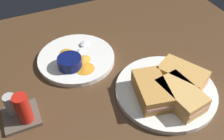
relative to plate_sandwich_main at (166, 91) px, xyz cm
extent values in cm
cube|color=#4C331E|center=(3.56, 8.80, -2.30)|extent=(110.00, 110.00, 3.00)
cylinder|color=white|center=(0.00, 0.00, 0.00)|extent=(28.31, 28.31, 1.60)
cube|color=#C68C42|center=(-0.65, 5.34, 3.20)|extent=(14.22, 9.95, 4.80)
cube|color=#DB938E|center=(-0.65, 5.34, 3.20)|extent=(14.35, 9.40, 0.80)
cube|color=tan|center=(-5.34, -0.65, 3.20)|extent=(14.03, 9.54, 4.80)
cube|color=#DB938E|center=(-5.34, -0.65, 3.20)|extent=(14.19, 8.98, 0.80)
cube|color=tan|center=(0.65, -5.34, 3.20)|extent=(15.05, 12.96, 4.80)
cube|color=#DB938E|center=(0.65, -5.34, 3.20)|extent=(14.99, 12.55, 0.80)
cylinder|color=navy|center=(-0.23, -6.37, 2.83)|extent=(7.44, 7.44, 4.07)
cylinder|color=black|center=(-0.23, -6.37, 4.47)|extent=(6.10, 6.10, 0.60)
cube|color=silver|center=(-3.09, 3.18, 1.05)|extent=(2.34, 5.50, 0.40)
ellipsoid|color=silver|center=(-1.51, -2.08, 1.20)|extent=(3.03, 3.70, 0.80)
cylinder|color=white|center=(23.52, 18.67, 0.00)|extent=(24.47, 24.47, 1.60)
cylinder|color=#0C144C|center=(19.85, 21.73, 2.45)|extent=(7.33, 7.33, 3.30)
cylinder|color=olive|center=(19.85, 21.73, 3.70)|extent=(6.01, 6.01, 0.60)
cube|color=silver|center=(24.22, 18.07, 1.05)|extent=(4.70, 4.18, 0.40)
ellipsoid|color=silver|center=(28.40, 14.50, 1.20)|extent=(3.86, 3.75, 0.80)
cone|color=orange|center=(26.57, 21.04, 1.10)|extent=(6.18, 6.18, 0.60)
cone|color=orange|center=(17.07, 18.09, 1.10)|extent=(8.33, 8.33, 0.60)
cone|color=gold|center=(21.12, 16.93, 1.10)|extent=(5.29, 5.29, 0.60)
cube|color=brown|center=(7.57, 38.71, -0.30)|extent=(9.00, 9.00, 1.00)
cylinder|color=red|center=(5.77, 37.51, 4.45)|extent=(3.60, 3.60, 8.50)
cylinder|color=#B2B2B2|center=(9.37, 40.11, 3.20)|extent=(3.00, 3.00, 6.00)
camera|label=1|loc=(-38.64, 33.59, 53.82)|focal=41.31mm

